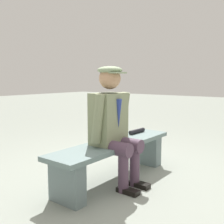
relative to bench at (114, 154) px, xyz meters
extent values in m
plane|color=gray|center=(0.00, 0.00, -0.31)|extent=(30.00, 30.00, 0.00)
cube|color=slate|center=(0.00, 0.00, 0.12)|extent=(1.78, 0.44, 0.05)
cube|color=slate|center=(-0.74, 0.00, -0.11)|extent=(0.14, 0.37, 0.40)
cube|color=slate|center=(0.74, 0.00, -0.11)|extent=(0.14, 0.37, 0.40)
cube|color=gray|center=(0.11, 0.00, 0.43)|extent=(0.38, 0.27, 0.57)
cylinder|color=#1E2338|center=(0.11, 0.00, 0.68)|extent=(0.21, 0.21, 0.06)
cone|color=navy|center=(0.11, 0.14, 0.49)|extent=(0.07, 0.07, 0.31)
sphere|color=tan|center=(0.11, 0.02, 0.87)|extent=(0.24, 0.24, 0.24)
ellipsoid|color=gray|center=(0.11, 0.02, 0.95)|extent=(0.27, 0.27, 0.08)
cube|color=gray|center=(0.11, 0.13, 0.93)|extent=(0.19, 0.11, 0.02)
cylinder|color=#513A4E|center=(0.00, 0.14, 0.14)|extent=(0.15, 0.44, 0.15)
cylinder|color=#513A4E|center=(0.00, 0.28, -0.08)|extent=(0.11, 0.11, 0.45)
cube|color=black|center=(0.00, 0.34, -0.28)|extent=(0.10, 0.24, 0.05)
cylinder|color=gray|center=(-0.11, 0.04, 0.45)|extent=(0.11, 0.17, 0.52)
cylinder|color=#513A4E|center=(0.21, 0.14, 0.14)|extent=(0.15, 0.44, 0.15)
cylinder|color=#513A4E|center=(0.21, 0.28, -0.08)|extent=(0.11, 0.11, 0.45)
cube|color=black|center=(0.21, 0.34, -0.28)|extent=(0.10, 0.24, 0.05)
cylinder|color=gray|center=(0.33, 0.04, 0.45)|extent=(0.11, 0.17, 0.52)
cylinder|color=black|center=(-0.58, -0.06, 0.17)|extent=(0.30, 0.07, 0.05)
camera|label=1|loc=(2.37, 1.80, 0.86)|focal=42.70mm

